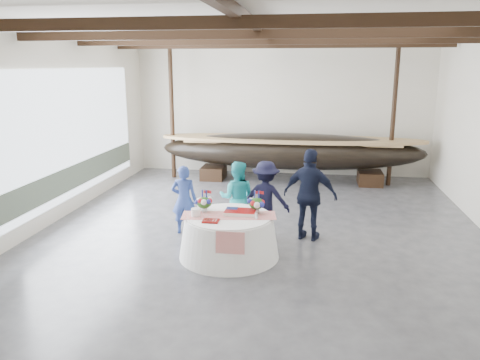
# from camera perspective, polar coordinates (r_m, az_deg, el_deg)

# --- Properties ---
(floor) EXTENTS (10.00, 12.00, 0.01)m
(floor) POSITION_cam_1_polar(r_m,az_deg,el_deg) (10.80, 2.63, -6.14)
(floor) COLOR #3D3D42
(floor) RESTS_ON ground
(wall_back) EXTENTS (10.00, 0.02, 4.50)m
(wall_back) POSITION_cam_1_polar(r_m,az_deg,el_deg) (16.19, 5.08, 8.69)
(wall_back) COLOR silver
(wall_back) RESTS_ON ground
(wall_front) EXTENTS (10.00, 0.02, 4.50)m
(wall_front) POSITION_cam_1_polar(r_m,az_deg,el_deg) (4.47, -5.57, -4.94)
(wall_front) COLOR silver
(wall_front) RESTS_ON ground
(wall_left) EXTENTS (0.02, 12.00, 4.50)m
(wall_left) POSITION_cam_1_polar(r_m,az_deg,el_deg) (11.87, -22.14, 5.87)
(wall_left) COLOR silver
(wall_left) RESTS_ON ground
(ceiling) EXTENTS (10.00, 12.00, 0.01)m
(ceiling) POSITION_cam_1_polar(r_m,az_deg,el_deg) (10.18, 2.92, 18.41)
(ceiling) COLOR white
(ceiling) RESTS_ON wall_back
(pavilion_structure) EXTENTS (9.80, 11.76, 4.50)m
(pavilion_structure) POSITION_cam_1_polar(r_m,az_deg,el_deg) (10.97, 3.35, 15.47)
(pavilion_structure) COLOR black
(pavilion_structure) RESTS_ON ground
(open_bay) EXTENTS (0.03, 7.00, 3.20)m
(open_bay) POSITION_cam_1_polar(r_m,az_deg,el_deg) (12.76, -19.49, 4.66)
(open_bay) COLOR silver
(open_bay) RESTS_ON ground
(longboat_display) EXTENTS (8.44, 1.69, 1.58)m
(longboat_display) POSITION_cam_1_polar(r_m,az_deg,el_deg) (15.11, 6.16, 3.55)
(longboat_display) COLOR black
(longboat_display) RESTS_ON ground
(banquet_table) EXTENTS (1.97, 1.97, 0.84)m
(banquet_table) POSITION_cam_1_polar(r_m,az_deg,el_deg) (9.25, -1.34, -6.83)
(banquet_table) COLOR white
(banquet_table) RESTS_ON ground
(tabletop_items) EXTENTS (1.88, 0.95, 0.40)m
(tabletop_items) POSITION_cam_1_polar(r_m,az_deg,el_deg) (9.20, -1.46, -3.20)
(tabletop_items) COLOR red
(tabletop_items) RESTS_ON banquet_table
(guest_woman_blue) EXTENTS (0.61, 0.45, 1.55)m
(guest_woman_blue) POSITION_cam_1_polar(r_m,az_deg,el_deg) (10.48, -6.84, -2.39)
(guest_woman_blue) COLOR navy
(guest_woman_blue) RESTS_ON ground
(guest_woman_teal) EXTENTS (0.81, 0.64, 1.64)m
(guest_woman_teal) POSITION_cam_1_polar(r_m,az_deg,el_deg) (10.38, -0.37, -2.18)
(guest_woman_teal) COLOR #21A5AC
(guest_woman_teal) RESTS_ON ground
(guest_man_left) EXTENTS (1.13, 0.73, 1.65)m
(guest_man_left) POSITION_cam_1_polar(r_m,az_deg,el_deg) (10.36, 3.16, -2.20)
(guest_man_left) COLOR black
(guest_man_left) RESTS_ON ground
(guest_man_right) EXTENTS (1.25, 0.78, 1.99)m
(guest_man_right) POSITION_cam_1_polar(r_m,az_deg,el_deg) (10.07, 8.53, -1.82)
(guest_man_right) COLOR black
(guest_man_right) RESTS_ON ground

